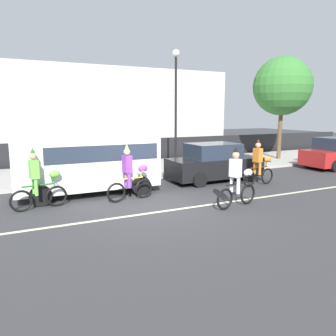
{
  "coord_description": "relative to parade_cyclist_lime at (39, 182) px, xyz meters",
  "views": [
    {
      "loc": [
        -4.0,
        -9.16,
        2.95
      ],
      "look_at": [
        0.97,
        1.2,
        1.0
      ],
      "focal_mm": 35.0,
      "sensor_mm": 36.0,
      "label": 1
    }
  ],
  "objects": [
    {
      "name": "ground_plane",
      "position": [
        3.34,
        -1.39,
        -0.84
      ],
      "size": [
        80.0,
        80.0,
        0.0
      ],
      "primitive_type": "plane",
      "color": "#38383A"
    },
    {
      "name": "road_centre_line",
      "position": [
        3.34,
        -1.89,
        -0.84
      ],
      "size": [
        36.0,
        0.14,
        0.01
      ],
      "primitive_type": "cube",
      "color": "beige",
      "rests_on": "ground"
    },
    {
      "name": "sidewalk_curb",
      "position": [
        3.34,
        5.11,
        -0.77
      ],
      "size": [
        60.0,
        5.0,
        0.15
      ],
      "primitive_type": "cube",
      "color": "#ADAAA3",
      "rests_on": "ground"
    },
    {
      "name": "fence_line",
      "position": [
        3.34,
        8.01,
        -0.14
      ],
      "size": [
        40.0,
        0.08,
        1.4
      ],
      "primitive_type": "cube",
      "color": "black",
      "rests_on": "ground"
    },
    {
      "name": "building_backdrop",
      "position": [
        1.69,
        16.61,
        2.27
      ],
      "size": [
        28.0,
        8.0,
        6.23
      ],
      "primitive_type": "cube",
      "color": "beige",
      "rests_on": "ground"
    },
    {
      "name": "parade_cyclist_lime",
      "position": [
        0.0,
        0.0,
        0.0
      ],
      "size": [
        1.71,
        0.53,
        1.92
      ],
      "color": "black",
      "rests_on": "ground"
    },
    {
      "name": "parade_cyclist_purple",
      "position": [
        2.88,
        -0.23,
        0.0
      ],
      "size": [
        1.71,
        0.52,
        1.92
      ],
      "color": "black",
      "rests_on": "ground"
    },
    {
      "name": "parade_cyclist_zebra",
      "position": [
        5.64,
        -2.45,
        0.0
      ],
      "size": [
        1.7,
        0.54,
        1.92
      ],
      "color": "black",
      "rests_on": "ground"
    },
    {
      "name": "parade_cyclist_orange",
      "position": [
        8.36,
        -0.32,
        0.0
      ],
      "size": [
        1.72,
        0.51,
        1.92
      ],
      "color": "black",
      "rests_on": "ground"
    },
    {
      "name": "parked_van_white",
      "position": [
        1.82,
        1.31,
        0.44
      ],
      "size": [
        5.0,
        2.22,
        2.18
      ],
      "color": "white",
      "rests_on": "ground"
    },
    {
      "name": "parked_car_black",
      "position": [
        7.24,
        1.29,
        -0.06
      ],
      "size": [
        4.1,
        1.92,
        1.64
      ],
      "color": "black",
      "rests_on": "ground"
    },
    {
      "name": "street_lamp_post",
      "position": [
        6.95,
        4.41,
        3.15
      ],
      "size": [
        0.36,
        0.36,
        5.86
      ],
      "color": "black",
      "rests_on": "sidewalk_curb"
    },
    {
      "name": "street_tree_near_lamp",
      "position": [
        14.16,
        4.57,
        3.66
      ],
      "size": [
        3.46,
        3.46,
        6.09
      ],
      "color": "brown",
      "rests_on": "sidewalk_curb"
    }
  ]
}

